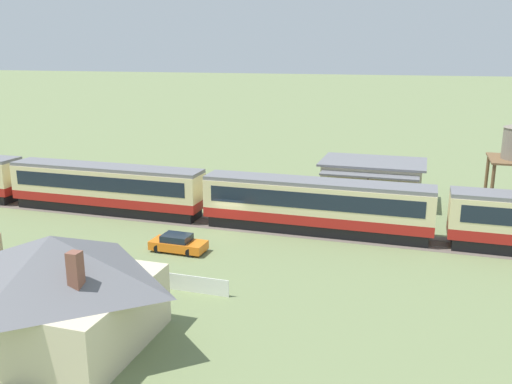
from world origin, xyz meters
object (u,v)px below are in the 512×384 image
station_building (372,182)px  passenger_train (208,195)px  cottage_grey_roof (55,288)px  parked_car_orange (178,243)px

station_building → passenger_train: bearing=-141.1°
passenger_train → cottage_grey_roof: 20.52m
station_building → parked_car_orange: (-12.02, -17.41, -1.46)m
passenger_train → station_building: (12.64, 10.19, -0.30)m
passenger_train → cottage_grey_roof: cottage_grey_roof is taller
passenger_train → cottage_grey_roof: (0.46, -20.51, 0.56)m
station_building → cottage_grey_roof: (-12.17, -30.70, 0.86)m
cottage_grey_roof → parked_car_orange: (0.16, 13.29, -2.31)m
parked_car_orange → cottage_grey_roof: bearing=-89.5°
station_building → parked_car_orange: station_building is taller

